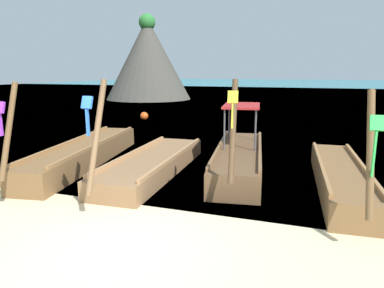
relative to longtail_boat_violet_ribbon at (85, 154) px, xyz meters
name	(u,v)px	position (x,y,z in m)	size (l,w,h in m)	color
ground	(116,249)	(3.75, -4.43, -0.33)	(120.00, 120.00, 0.00)	beige
sea_water	(297,87)	(3.75, 57.45, -0.33)	(120.00, 120.00, 0.00)	#147A89
longtail_boat_violet_ribbon	(85,154)	(0.00, 0.00, 0.00)	(2.14, 7.06, 2.66)	brown
longtail_boat_blue_ribbon	(153,164)	(2.45, -0.20, -0.07)	(1.66, 6.12, 2.72)	olive
longtail_boat_yellow_ribbon	(239,158)	(4.73, 0.85, 0.05)	(2.02, 6.07, 2.72)	brown
longtail_boat_green_ribbon	(340,177)	(7.43, 0.01, -0.03)	(1.37, 6.06, 2.59)	brown
karst_rock	(147,61)	(-9.73, 24.41, 3.57)	(9.25, 8.66, 8.48)	#47443D
mooring_buoy_near	(144,116)	(-2.80, 9.74, -0.09)	(0.48, 0.48, 0.48)	#EA5119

